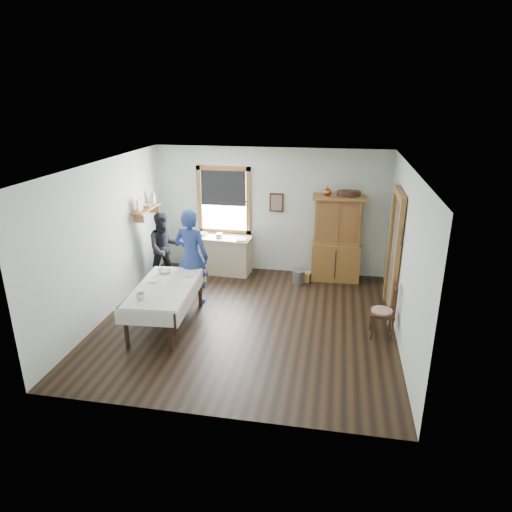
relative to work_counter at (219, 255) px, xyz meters
name	(u,v)px	position (x,y,z in m)	size (l,w,h in m)	color
room	(247,248)	(1.07, -2.15, 0.94)	(5.01, 5.01, 2.70)	black
window	(224,197)	(0.07, 0.31, 1.22)	(1.18, 0.07, 1.48)	white
doorway	(395,251)	(3.52, -1.30, 0.75)	(0.09, 1.14, 2.22)	#4A4235
wall_shelf	(147,207)	(-1.30, -0.61, 1.16)	(0.24, 1.00, 0.44)	#8F5E2C
framed_picture	(276,203)	(1.22, 0.31, 1.14)	(0.30, 0.04, 0.40)	#381E13
rug_beater	(402,229)	(3.52, -1.85, 1.31)	(0.27, 0.27, 0.01)	black
work_counter	(219,255)	(0.00, 0.00, 0.00)	(1.43, 0.54, 0.82)	tan
china_hutch	(337,239)	(2.53, 0.05, 0.49)	(1.06, 0.50, 1.81)	#8F5E2C
dining_table	(166,306)	(-0.27, -2.50, -0.05)	(0.95, 1.80, 0.72)	silver
spindle_chair	(383,310)	(3.31, -2.24, 0.05)	(0.42, 0.42, 0.92)	#381E13
pail	(298,277)	(1.78, -0.29, -0.27)	(0.25, 0.25, 0.27)	gray
wicker_basket	(303,276)	(1.87, -0.14, -0.32)	(0.32, 0.22, 0.19)	olive
woman_blue	(192,260)	(-0.10, -1.53, 0.43)	(0.61, 0.40, 1.68)	navy
figure_dark	(165,250)	(-0.96, -0.69, 0.27)	(0.67, 0.52, 1.37)	black
table_cup_a	(141,296)	(-0.45, -3.05, 0.36)	(0.13, 0.13, 0.11)	silver
table_cup_b	(161,271)	(-0.54, -1.97, 0.35)	(0.09, 0.09, 0.09)	silver
table_bowl	(166,271)	(-0.46, -1.93, 0.34)	(0.23, 0.23, 0.06)	silver
counter_book	(238,239)	(0.46, -0.12, 0.42)	(0.18, 0.24, 0.02)	#755D4E
counter_bowl	(203,234)	(-0.35, 0.05, 0.44)	(0.19, 0.19, 0.06)	silver
shelf_bowl	(147,206)	(-1.30, -0.60, 1.19)	(0.22, 0.22, 0.05)	silver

